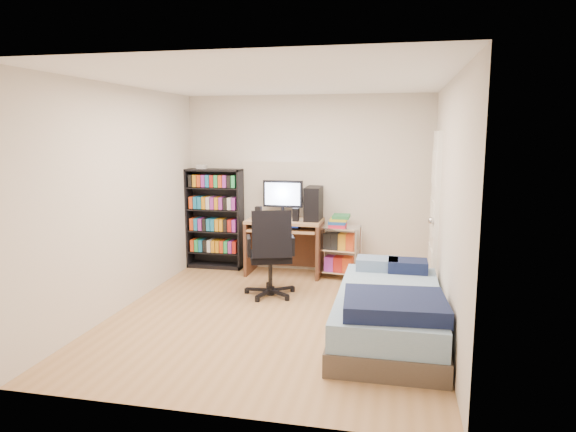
% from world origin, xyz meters
% --- Properties ---
extents(room, '(3.58, 4.08, 2.58)m').
position_xyz_m(room, '(0.00, 0.00, 1.25)').
color(room, tan).
rests_on(room, ground).
extents(media_shelf, '(0.82, 0.27, 1.52)m').
position_xyz_m(media_shelf, '(-1.34, 1.84, 0.75)').
color(media_shelf, black).
rests_on(media_shelf, room).
extents(computer_desk, '(1.04, 0.61, 1.31)m').
position_xyz_m(computer_desk, '(-0.15, 1.75, 0.71)').
color(computer_desk, '#A37954').
rests_on(computer_desk, room).
extents(office_chair, '(0.82, 0.82, 1.09)m').
position_xyz_m(office_chair, '(-0.21, 0.69, 0.35)').
color(office_chair, black).
rests_on(office_chair, room).
extents(wire_cart, '(0.59, 0.45, 0.88)m').
position_xyz_m(wire_cart, '(0.51, 1.67, 0.57)').
color(wire_cart, white).
rests_on(wire_cart, room).
extents(bed, '(1.02, 2.04, 0.58)m').
position_xyz_m(bed, '(1.22, -0.30, 0.26)').
color(bed, '#4F453B').
rests_on(bed, room).
extents(door, '(0.12, 0.80, 2.00)m').
position_xyz_m(door, '(1.72, 1.35, 1.00)').
color(door, white).
rests_on(door, room).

